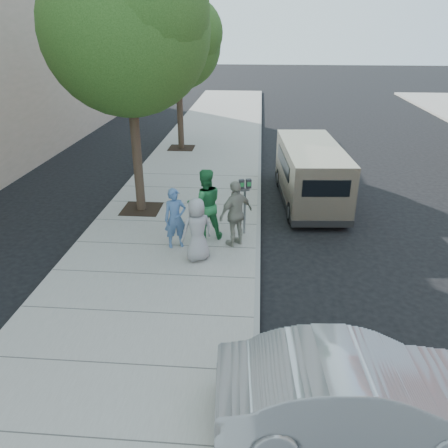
{
  "coord_description": "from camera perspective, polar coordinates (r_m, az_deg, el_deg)",
  "views": [
    {
      "loc": [
        1.35,
        -10.22,
        5.52
      ],
      "look_at": [
        0.59,
        -0.61,
        1.1
      ],
      "focal_mm": 35.0,
      "sensor_mm": 36.0,
      "label": 1
    }
  ],
  "objects": [
    {
      "name": "ground",
      "position": [
        11.7,
        -2.63,
        -3.57
      ],
      "size": [
        120.0,
        120.0,
        0.0
      ],
      "primitive_type": "plane",
      "color": "black",
      "rests_on": "ground"
    },
    {
      "name": "sedan",
      "position": [
        7.03,
        17.07,
        -20.31
      ],
      "size": [
        4.22,
        1.73,
        1.36
      ],
      "primitive_type": "imported",
      "rotation": [
        0.0,
        0.0,
        1.64
      ],
      "color": "#AFB2B6",
      "rests_on": "ground"
    },
    {
      "name": "van",
      "position": [
        14.89,
        11.16,
        6.62
      ],
      "size": [
        2.11,
        5.39,
        1.96
      ],
      "rotation": [
        0.0,
        0.0,
        0.07
      ],
      "color": "beige",
      "rests_on": "ground"
    },
    {
      "name": "tree_near",
      "position": [
        13.13,
        -12.5,
        24.22
      ],
      "size": [
        4.62,
        4.6,
        7.53
      ],
      "color": "black",
      "rests_on": "sidewalk"
    },
    {
      "name": "curb_face",
      "position": [
        11.58,
        4.46,
        -3.5
      ],
      "size": [
        0.12,
        60.0,
        0.16
      ],
      "primitive_type": "cube",
      "color": "gray",
      "rests_on": "ground"
    },
    {
      "name": "person_officer",
      "position": [
        11.36,
        -6.39,
        0.74
      ],
      "size": [
        0.69,
        0.58,
        1.61
      ],
      "primitive_type": "imported",
      "rotation": [
        0.0,
        0.0,
        0.39
      ],
      "color": "#4B6EA0",
      "rests_on": "sidewalk"
    },
    {
      "name": "person_green_shirt",
      "position": [
        11.69,
        -2.51,
        2.56
      ],
      "size": [
        1.14,
        1.0,
        1.97
      ],
      "primitive_type": "imported",
      "rotation": [
        0.0,
        0.0,
        3.45
      ],
      "color": "#297D42",
      "rests_on": "sidewalk"
    },
    {
      "name": "tree_far",
      "position": [
        20.55,
        -6.01,
        22.73
      ],
      "size": [
        3.92,
        3.8,
        6.49
      ],
      "color": "black",
      "rests_on": "sidewalk"
    },
    {
      "name": "parking_meter",
      "position": [
        11.89,
        2.74,
        3.83
      ],
      "size": [
        0.35,
        0.2,
        1.6
      ],
      "rotation": [
        0.0,
        0.0,
        0.29
      ],
      "color": "gray",
      "rests_on": "sidewalk"
    },
    {
      "name": "person_striped_polo",
      "position": [
        11.34,
        1.57,
        1.36
      ],
      "size": [
        1.06,
        1.03,
        1.79
      ],
      "primitive_type": "imported",
      "rotation": [
        0.0,
        0.0,
        3.89
      ],
      "color": "gray",
      "rests_on": "sidewalk"
    },
    {
      "name": "sidewalk",
      "position": [
        11.82,
        -7.46,
        -3.04
      ],
      "size": [
        5.0,
        60.0,
        0.15
      ],
      "primitive_type": "cube",
      "color": "gray",
      "rests_on": "ground"
    },
    {
      "name": "person_gray_shirt",
      "position": [
        10.66,
        -3.54,
        -0.76
      ],
      "size": [
        0.94,
        0.84,
        1.62
      ],
      "primitive_type": "imported",
      "rotation": [
        0.0,
        0.0,
        3.67
      ],
      "color": "#949496",
      "rests_on": "sidewalk"
    }
  ]
}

